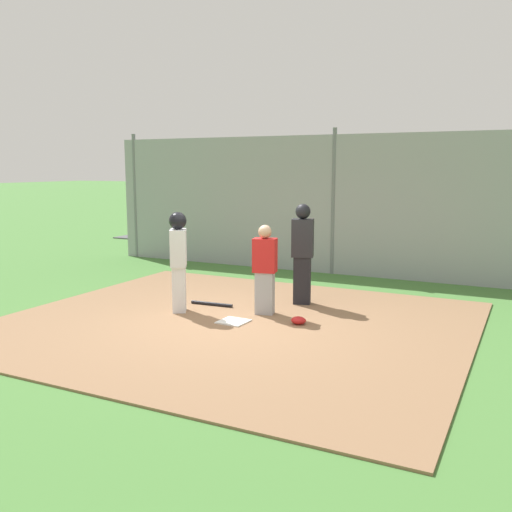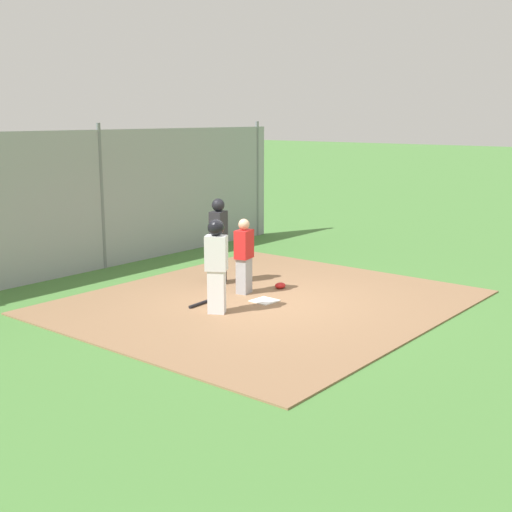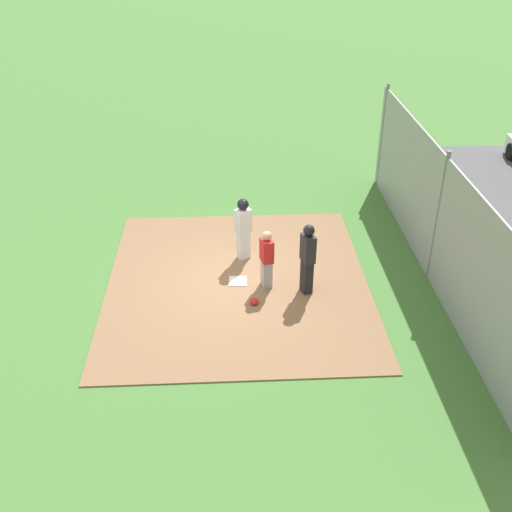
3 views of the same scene
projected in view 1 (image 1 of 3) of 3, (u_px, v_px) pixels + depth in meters
ground_plane at (233, 324)px, 8.96m from camera, size 140.00×140.00×0.00m
dirt_infield at (233, 323)px, 8.96m from camera, size 7.20×6.40×0.03m
home_plate at (233, 321)px, 8.95m from camera, size 0.46×0.46×0.02m
catcher at (265, 269)px, 9.35m from camera, size 0.43×0.34×1.50m
umpire at (302, 251)px, 10.02m from camera, size 0.44×0.36×1.80m
runner at (178, 255)px, 9.47m from camera, size 0.42×0.46×1.70m
baseball_bat at (212, 304)px, 10.02m from camera, size 0.81×0.11×0.06m
catcher_mask at (299, 320)px, 8.83m from camera, size 0.24×0.20×0.12m
backstop_fence at (333, 205)px, 12.94m from camera, size 12.00×0.10×3.35m
parking_lot at (387, 244)px, 17.98m from camera, size 18.00×5.20×0.04m
parked_car_blue at (468, 230)px, 16.63m from camera, size 4.42×2.38×1.28m
parked_car_white at (229, 217)px, 21.09m from camera, size 4.32×2.14×1.28m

